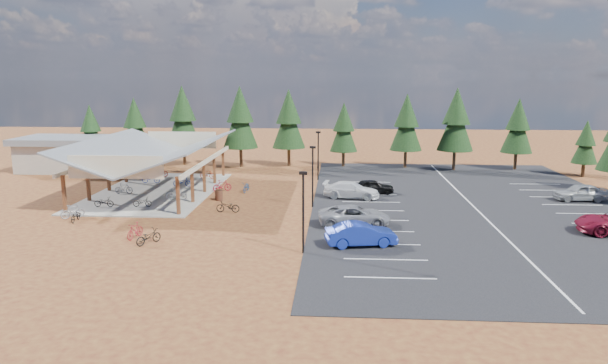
# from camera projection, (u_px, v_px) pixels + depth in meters

# --- Properties ---
(ground) EXTENTS (140.00, 140.00, 0.00)m
(ground) POSITION_uv_depth(u_px,v_px,m) (250.00, 212.00, 43.71)
(ground) COLOR #5A2417
(ground) RESTS_ON ground
(asphalt_lot) EXTENTS (27.00, 44.00, 0.04)m
(asphalt_lot) POSITION_uv_depth(u_px,v_px,m) (473.00, 206.00, 45.49)
(asphalt_lot) COLOR black
(asphalt_lot) RESTS_ON ground
(concrete_pad) EXTENTS (10.60, 18.60, 0.10)m
(concrete_pad) POSITION_uv_depth(u_px,v_px,m) (157.00, 191.00, 51.18)
(concrete_pad) COLOR gray
(concrete_pad) RESTS_ON ground
(bike_pavilion) EXTENTS (11.65, 19.40, 4.97)m
(bike_pavilion) POSITION_uv_depth(u_px,v_px,m) (155.00, 152.00, 50.45)
(bike_pavilion) COLOR brown
(bike_pavilion) RESTS_ON concrete_pad
(outbuilding) EXTENTS (11.00, 7.00, 3.90)m
(outbuilding) POSITION_uv_depth(u_px,v_px,m) (69.00, 153.00, 62.45)
(outbuilding) COLOR #ADA593
(outbuilding) RESTS_ON ground
(lamp_post_0) EXTENTS (0.50, 0.25, 5.14)m
(lamp_post_0) POSITION_uv_depth(u_px,v_px,m) (303.00, 206.00, 33.03)
(lamp_post_0) COLOR black
(lamp_post_0) RESTS_ON ground
(lamp_post_1) EXTENTS (0.50, 0.25, 5.14)m
(lamp_post_1) POSITION_uv_depth(u_px,v_px,m) (313.00, 172.00, 44.78)
(lamp_post_1) COLOR black
(lamp_post_1) RESTS_ON ground
(lamp_post_2) EXTENTS (0.50, 0.25, 5.14)m
(lamp_post_2) POSITION_uv_depth(u_px,v_px,m) (318.00, 152.00, 56.53)
(lamp_post_2) COLOR black
(lamp_post_2) RESTS_ON ground
(trash_bin_0) EXTENTS (0.60, 0.60, 0.90)m
(trash_bin_0) POSITION_uv_depth(u_px,v_px,m) (219.00, 195.00, 47.69)
(trash_bin_0) COLOR #49281A
(trash_bin_0) RESTS_ON ground
(trash_bin_1) EXTENTS (0.60, 0.60, 0.90)m
(trash_bin_1) POSITION_uv_depth(u_px,v_px,m) (218.00, 195.00, 47.90)
(trash_bin_1) COLOR #49281A
(trash_bin_1) RESTS_ON ground
(pine_0) EXTENTS (3.17, 3.17, 7.38)m
(pine_0) POSITION_uv_depth(u_px,v_px,m) (91.00, 128.00, 65.95)
(pine_0) COLOR #382314
(pine_0) RESTS_ON ground
(pine_1) EXTENTS (3.54, 3.54, 8.25)m
(pine_1) POSITION_uv_depth(u_px,v_px,m) (135.00, 124.00, 65.58)
(pine_1) COLOR #382314
(pine_1) RESTS_ON ground
(pine_2) EXTENTS (4.16, 4.16, 9.70)m
(pine_2) POSITION_uv_depth(u_px,v_px,m) (183.00, 117.00, 65.72)
(pine_2) COLOR #382314
(pine_2) RESTS_ON ground
(pine_3) EXTENTS (4.14, 4.14, 9.65)m
(pine_3) POSITION_uv_depth(u_px,v_px,m) (240.00, 118.00, 64.08)
(pine_3) COLOR #382314
(pine_3) RESTS_ON ground
(pine_4) EXTENTS (3.98, 3.98, 9.27)m
(pine_4) POSITION_uv_depth(u_px,v_px,m) (289.00, 119.00, 64.80)
(pine_4) COLOR #382314
(pine_4) RESTS_ON ground
(pine_5) EXTENTS (3.31, 3.31, 7.70)m
(pine_5) POSITION_uv_depth(u_px,v_px,m) (344.00, 128.00, 64.65)
(pine_5) COLOR #382314
(pine_5) RESTS_ON ground
(pine_6) EXTENTS (3.77, 3.77, 8.79)m
(pine_6) POSITION_uv_depth(u_px,v_px,m) (407.00, 123.00, 63.60)
(pine_6) COLOR #382314
(pine_6) RESTS_ON ground
(pine_7) EXTENTS (4.09, 4.09, 9.54)m
(pine_7) POSITION_uv_depth(u_px,v_px,m) (456.00, 120.00, 61.96)
(pine_7) COLOR #382314
(pine_7) RESTS_ON ground
(pine_8) EXTENTS (3.57, 3.57, 8.32)m
(pine_8) POSITION_uv_depth(u_px,v_px,m) (518.00, 126.00, 62.44)
(pine_8) COLOR #382314
(pine_8) RESTS_ON ground
(pine_13) EXTENTS (2.65, 2.65, 6.17)m
(pine_13) POSITION_uv_depth(u_px,v_px,m) (586.00, 142.00, 58.15)
(pine_13) COLOR #382314
(pine_13) RESTS_ON ground
(bike_0) EXTENTS (1.64, 0.64, 0.85)m
(bike_0) POSITION_uv_depth(u_px,v_px,m) (104.00, 202.00, 44.92)
(bike_0) COLOR black
(bike_0) RESTS_ON concrete_pad
(bike_1) EXTENTS (1.70, 0.59, 1.00)m
(bike_1) POSITION_uv_depth(u_px,v_px,m) (124.00, 188.00, 49.93)
(bike_1) COLOR gray
(bike_1) RESTS_ON concrete_pad
(bike_2) EXTENTS (1.85, 0.70, 0.96)m
(bike_2) POSITION_uv_depth(u_px,v_px,m) (151.00, 178.00, 54.87)
(bike_2) COLOR #2738A0
(bike_2) RESTS_ON concrete_pad
(bike_3) EXTENTS (1.71, 0.96, 0.99)m
(bike_3) POSITION_uv_depth(u_px,v_px,m) (160.00, 172.00, 58.15)
(bike_3) COLOR maroon
(bike_3) RESTS_ON concrete_pad
(bike_4) EXTENTS (1.57, 0.65, 0.81)m
(bike_4) POSITION_uv_depth(u_px,v_px,m) (142.00, 202.00, 44.98)
(bike_4) COLOR black
(bike_4) RESTS_ON concrete_pad
(bike_5) EXTENTS (1.88, 0.68, 1.11)m
(bike_5) POSITION_uv_depth(u_px,v_px,m) (177.00, 194.00, 47.34)
(bike_5) COLOR #A1A5A9
(bike_5) RESTS_ON concrete_pad
(bike_6) EXTENTS (1.80, 0.68, 0.93)m
(bike_6) POSITION_uv_depth(u_px,v_px,m) (182.00, 182.00, 53.17)
(bike_6) COLOR navy
(bike_6) RESTS_ON concrete_pad
(bike_7) EXTENTS (1.69, 0.64, 0.99)m
(bike_7) POSITION_uv_depth(u_px,v_px,m) (207.00, 174.00, 57.05)
(bike_7) COLOR maroon
(bike_7) RESTS_ON concrete_pad
(bike_8) EXTENTS (0.73, 1.70, 0.87)m
(bike_8) POSITION_uv_depth(u_px,v_px,m) (76.00, 216.00, 40.82)
(bike_8) COLOR black
(bike_8) RESTS_ON ground
(bike_9) EXTENTS (1.69, 1.55, 1.08)m
(bike_9) POSITION_uv_depth(u_px,v_px,m) (73.00, 211.00, 41.70)
(bike_9) COLOR gray
(bike_9) RESTS_ON ground
(bike_11) EXTENTS (0.91, 1.87, 1.09)m
(bike_11) POSITION_uv_depth(u_px,v_px,m) (135.00, 231.00, 36.54)
(bike_11) COLOR maroon
(bike_11) RESTS_ON ground
(bike_12) EXTENTS (1.61, 1.96, 1.00)m
(bike_12) POSITION_uv_depth(u_px,v_px,m) (148.00, 237.00, 35.30)
(bike_12) COLOR black
(bike_12) RESTS_ON ground
(bike_14) EXTENTS (0.80, 1.90, 0.97)m
(bike_14) POSITION_uv_depth(u_px,v_px,m) (246.00, 187.00, 51.16)
(bike_14) COLOR navy
(bike_14) RESTS_ON ground
(bike_15) EXTENTS (1.85, 1.35, 1.10)m
(bike_15) POSITION_uv_depth(u_px,v_px,m) (222.00, 186.00, 51.39)
(bike_15) COLOR maroon
(bike_15) RESTS_ON ground
(bike_16) EXTENTS (1.91, 0.73, 0.99)m
(bike_16) POSITION_uv_depth(u_px,v_px,m) (228.00, 206.00, 43.48)
(bike_16) COLOR black
(bike_16) RESTS_ON ground
(car_1) EXTENTS (4.78, 2.44, 1.50)m
(car_1) POSITION_uv_depth(u_px,v_px,m) (361.00, 234.00, 34.84)
(car_1) COLOR navy
(car_1) RESTS_ON asphalt_lot
(car_2) EXTENTS (5.53, 3.05, 1.47)m
(car_2) POSITION_uv_depth(u_px,v_px,m) (354.00, 216.00, 39.56)
(car_2) COLOR gray
(car_2) RESTS_ON asphalt_lot
(car_3) EXTENTS (5.24, 2.77, 1.45)m
(car_3) POSITION_uv_depth(u_px,v_px,m) (351.00, 190.00, 48.42)
(car_3) COLOR white
(car_3) RESTS_ON asphalt_lot
(car_4) EXTENTS (4.11, 2.18, 1.33)m
(car_4) POSITION_uv_depth(u_px,v_px,m) (373.00, 187.00, 50.22)
(car_4) COLOR black
(car_4) RESTS_ON asphalt_lot
(car_8) EXTENTS (4.47, 1.99, 1.49)m
(car_8) POSITION_uv_depth(u_px,v_px,m) (580.00, 192.00, 47.38)
(car_8) COLOR #919498
(car_8) RESTS_ON asphalt_lot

